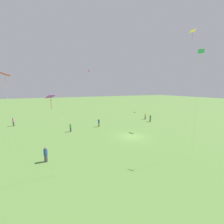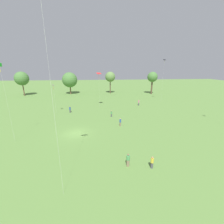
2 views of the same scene
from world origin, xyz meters
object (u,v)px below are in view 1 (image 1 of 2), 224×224
picnic_bag_0 (135,112)px  person_5 (71,128)px  person_1 (46,155)px  kite_4 (200,60)px  kite_5 (89,74)px  kite_6 (51,101)px  person_4 (145,116)px  person_0 (150,118)px  kite_0 (192,36)px  person_2 (13,122)px  kite_3 (5,76)px  person_3 (99,123)px

picnic_bag_0 → person_5: bearing=119.9°
person_1 → person_5: size_ratio=1.05×
person_1 → kite_4: size_ratio=0.14×
kite_5 → kite_6: size_ratio=1.87×
person_4 → kite_6: size_ratio=0.21×
kite_5 → picnic_bag_0: (-9.06, -12.95, -12.88)m
person_0 → person_4: bearing=120.6°
person_5 → kite_4: size_ratio=0.13×
kite_0 → person_2: bearing=-83.7°
picnic_bag_0 → kite_3: bearing=116.6°
person_4 → kite_6: bearing=-60.3°
person_1 → kite_6: kite_6 is taller
person_2 → kite_5: (13.05, -21.46, 12.03)m
person_5 → kite_5: kite_5 is taller
person_1 → kite_0: bearing=171.3°
kite_4 → kite_6: kite_4 is taller
kite_4 → picnic_bag_0: 35.23m
person_2 → person_4: (-6.72, -30.52, -0.16)m
kite_3 → kite_5: kite_5 is taller
person_3 → picnic_bag_0: bearing=-153.7°
kite_3 → kite_6: size_ratio=1.35×
person_0 → person_3: bearing=-140.6°
kite_0 → kite_3: bearing=-64.6°
person_1 → kite_3: bearing=-78.6°
person_1 → kite_4: (-6.34, -15.95, 10.37)m
kite_5 → person_3: bearing=107.8°
person_5 → person_2: bearing=-124.4°
kite_5 → kite_3: bearing=82.2°
kite_4 → picnic_bag_0: bearing=170.1°
person_0 → person_2: size_ratio=0.91×
person_5 → kite_6: (-14.33, 4.02, 6.33)m
kite_5 → picnic_bag_0: 20.39m
person_1 → picnic_bag_0: size_ratio=4.35×
person_1 → kite_0: kite_0 is taller
kite_6 → kite_5: bearing=-99.6°
person_4 → kite_3: size_ratio=0.15×
person_3 → person_1: bearing=39.0°
person_1 → kite_6: size_ratio=0.22×
kite_4 → kite_6: size_ratio=1.62×
person_0 → picnic_bag_0: (13.54, -4.56, -0.74)m
kite_4 → picnic_bag_0: kite_4 is taller
person_0 → kite_4: size_ratio=0.14×
kite_4 → kite_5: (39.98, 0.25, 1.78)m
person_5 → kite_5: size_ratio=0.11×
kite_0 → person_5: bearing=-73.9°
person_5 → kite_0: 29.76m
person_4 → kite_0: (-9.95, -2.93, 17.60)m
person_4 → kite_0: bearing=10.3°
person_2 → person_5: bearing=4.7°
person_2 → kite_4: kite_4 is taller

